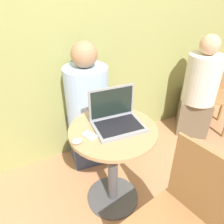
# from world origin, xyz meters

# --- Properties ---
(ground_plane) EXTENTS (12.00, 12.00, 0.00)m
(ground_plane) POSITION_xyz_m (0.00, 0.00, 0.00)
(ground_plane) COLOR tan
(back_wall) EXTENTS (7.00, 0.05, 2.60)m
(back_wall) POSITION_xyz_m (0.00, 0.76, 1.30)
(back_wall) COLOR #939956
(back_wall) RESTS_ON ground_plane
(round_table) EXTENTS (0.60, 0.60, 0.72)m
(round_table) POSITION_xyz_m (0.00, 0.00, 0.47)
(round_table) COLOR #4C4C51
(round_table) RESTS_ON ground_plane
(laptop) EXTENTS (0.35, 0.28, 0.25)m
(laptop) POSITION_xyz_m (0.04, 0.03, 0.77)
(laptop) COLOR gray
(laptop) RESTS_ON round_table
(cell_phone) EXTENTS (0.09, 0.11, 0.02)m
(cell_phone) POSITION_xyz_m (-0.17, -0.01, 0.72)
(cell_phone) COLOR silver
(cell_phone) RESTS_ON round_table
(computer_mouse) EXTENTS (0.07, 0.05, 0.03)m
(computer_mouse) POSITION_xyz_m (-0.27, -0.03, 0.73)
(computer_mouse) COLOR #B2B2B7
(computer_mouse) RESTS_ON round_table
(chair_empty) EXTENTS (0.46, 0.46, 0.90)m
(chair_empty) POSITION_xyz_m (0.09, -0.61, 0.46)
(chair_empty) COLOR #9E7042
(chair_empty) RESTS_ON ground_plane
(person_seated) EXTENTS (0.41, 0.59, 1.18)m
(person_seated) POSITION_xyz_m (0.03, 0.59, 0.49)
(person_seated) COLOR #3D4766
(person_seated) RESTS_ON ground_plane
(chair_background) EXTENTS (0.57, 0.57, 0.87)m
(chair_background) POSITION_xyz_m (1.56, 0.44, 0.45)
(chair_background) COLOR #9E7042
(chair_background) RESTS_ON ground_plane
(person_background) EXTENTS (0.58, 0.59, 1.14)m
(person_background) POSITION_xyz_m (1.30, 0.43, 0.47)
(person_background) COLOR brown
(person_background) RESTS_ON ground_plane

